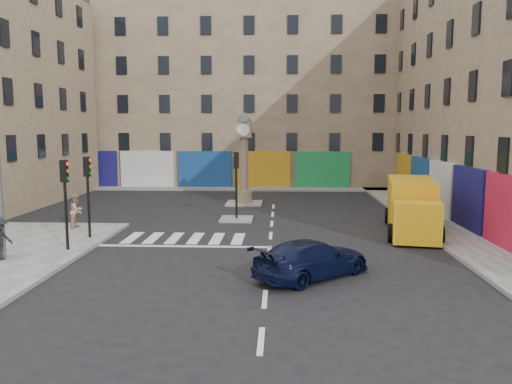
# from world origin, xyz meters

# --- Properties ---
(ground) EXTENTS (120.00, 120.00, 0.00)m
(ground) POSITION_xyz_m (0.00, 0.00, 0.00)
(ground) COLOR black
(ground) RESTS_ON ground
(sidewalk_right) EXTENTS (2.60, 30.00, 0.15)m
(sidewalk_right) POSITION_xyz_m (8.70, 10.00, 0.07)
(sidewalk_right) COLOR gray
(sidewalk_right) RESTS_ON ground
(sidewalk_far) EXTENTS (32.00, 2.40, 0.15)m
(sidewalk_far) POSITION_xyz_m (-4.00, 22.20, 0.07)
(sidewalk_far) COLOR gray
(sidewalk_far) RESTS_ON ground
(island_near) EXTENTS (1.80, 1.80, 0.12)m
(island_near) POSITION_xyz_m (-2.00, 8.00, 0.06)
(island_near) COLOR gray
(island_near) RESTS_ON ground
(island_far) EXTENTS (2.40, 2.40, 0.12)m
(island_far) POSITION_xyz_m (-2.00, 14.00, 0.06)
(island_far) COLOR gray
(island_far) RESTS_ON ground
(building_far) EXTENTS (32.00, 10.00, 17.00)m
(building_far) POSITION_xyz_m (-4.00, 28.00, 8.50)
(building_far) COLOR gray
(building_far) RESTS_ON ground
(traffic_light_left_near) EXTENTS (0.28, 0.22, 3.70)m
(traffic_light_left_near) POSITION_xyz_m (-8.30, 0.20, 2.62)
(traffic_light_left_near) COLOR black
(traffic_light_left_near) RESTS_ON sidewalk_left
(traffic_light_left_far) EXTENTS (0.28, 0.22, 3.70)m
(traffic_light_left_far) POSITION_xyz_m (-8.30, 2.60, 2.62)
(traffic_light_left_far) COLOR black
(traffic_light_left_far) RESTS_ON sidewalk_left
(traffic_light_island) EXTENTS (0.28, 0.22, 3.70)m
(traffic_light_island) POSITION_xyz_m (-2.00, 8.00, 2.59)
(traffic_light_island) COLOR black
(traffic_light_island) RESTS_ON island_near
(clock_pillar) EXTENTS (1.20, 1.20, 6.10)m
(clock_pillar) POSITION_xyz_m (-2.00, 14.00, 3.55)
(clock_pillar) COLOR #9E8267
(clock_pillar) RESTS_ON island_far
(navy_sedan) EXTENTS (4.59, 4.35, 1.31)m
(navy_sedan) POSITION_xyz_m (1.56, -2.68, 0.65)
(navy_sedan) COLOR black
(navy_sedan) RESTS_ON ground
(yellow_van) EXTENTS (3.35, 7.28, 2.55)m
(yellow_van) POSITION_xyz_m (6.99, 5.37, 1.27)
(yellow_van) COLOR #FFB315
(yellow_van) RESTS_ON ground
(pedestrian_tan) EXTENTS (0.75, 0.90, 1.70)m
(pedestrian_tan) POSITION_xyz_m (-9.78, 4.79, 1.00)
(pedestrian_tan) COLOR tan
(pedestrian_tan) RESTS_ON sidewalk_left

